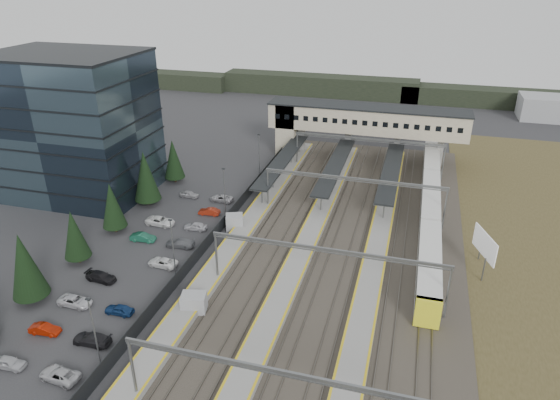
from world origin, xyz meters
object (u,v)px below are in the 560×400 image
(office_building, at_px, (73,125))
(train, at_px, (430,203))
(billboard, at_px, (485,246))
(relay_cabin_near, at_px, (194,303))
(footbridge, at_px, (353,121))
(relay_cabin_far, at_px, (234,222))

(office_building, bearing_deg, train, 6.71)
(billboard, bearing_deg, office_building, 173.11)
(relay_cabin_near, distance_m, billboard, 37.97)
(footbridge, distance_m, train, 28.75)
(office_building, relative_size, footbridge, 0.60)
(relay_cabin_near, bearing_deg, train, 52.10)
(office_building, distance_m, footbridge, 53.18)
(office_building, xyz_separation_m, train, (60.00, 7.06, -10.14))
(relay_cabin_far, distance_m, billboard, 35.74)
(footbridge, relative_size, billboard, 6.64)
(train, bearing_deg, relay_cabin_near, -127.90)
(relay_cabin_near, xyz_separation_m, footbridge, (9.94, 56.64, 6.74))
(relay_cabin_near, xyz_separation_m, relay_cabin_far, (-2.58, 20.35, -0.01))
(office_building, relative_size, train, 0.41)
(relay_cabin_far, xyz_separation_m, footbridge, (12.52, 36.29, 6.75))
(office_building, bearing_deg, relay_cabin_far, -11.40)
(footbridge, bearing_deg, billboard, -58.77)
(footbridge, xyz_separation_m, billboard, (23.09, -38.07, -4.19))
(relay_cabin_far, relative_size, billboard, 0.52)
(office_building, distance_m, relay_cabin_far, 33.66)
(relay_cabin_far, bearing_deg, train, 24.85)
(footbridge, bearing_deg, relay_cabin_near, -99.95)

